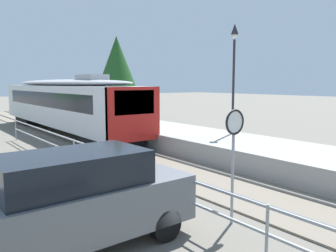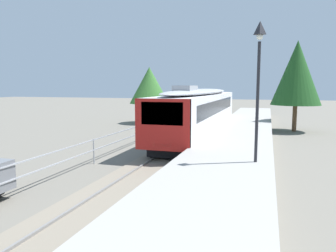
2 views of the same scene
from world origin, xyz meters
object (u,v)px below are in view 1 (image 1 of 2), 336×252
at_px(commuter_train, 64,102).
at_px(parked_suv_grey, 80,199).
at_px(speed_limit_sign, 234,138).
at_px(platform_lamp_mid_platform, 234,58).

xyz_separation_m(commuter_train, parked_suv_grey, (-5.65, -15.98, -1.08)).
relative_size(commuter_train, parked_suv_grey, 3.93).
xyz_separation_m(commuter_train, speed_limit_sign, (-2.22, -17.04, -0.02)).
height_order(speed_limit_sign, parked_suv_grey, speed_limit_sign).
bearing_deg(parked_suv_grey, platform_lamp_mid_platform, 26.42).
xyz_separation_m(speed_limit_sign, parked_suv_grey, (-3.43, 1.06, -1.06)).
height_order(platform_lamp_mid_platform, speed_limit_sign, platform_lamp_mid_platform).
xyz_separation_m(commuter_train, platform_lamp_mid_platform, (4.50, -10.94, 2.48)).
bearing_deg(speed_limit_sign, commuter_train, 82.57).
bearing_deg(speed_limit_sign, platform_lamp_mid_platform, 42.23).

